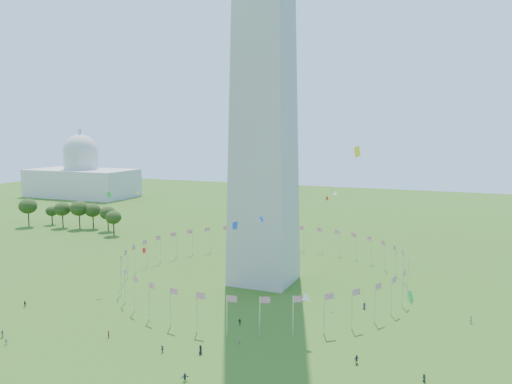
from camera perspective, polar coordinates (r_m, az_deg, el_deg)
ground at (r=104.72m, az=-9.54°, el=-17.50°), size 600.00×600.00×0.00m
flag_ring at (r=145.51m, az=0.91°, el=-8.45°), size 80.24×80.24×9.00m
capitol_building at (r=348.77m, az=-19.36°, el=3.27°), size 70.00×35.00×46.00m
crowd at (r=98.38m, az=-6.17°, el=-18.60°), size 102.60×68.49×1.86m
kites_aloft at (r=116.78m, az=-0.04°, el=-5.66°), size 123.64×77.55×37.03m
tree_line_west at (r=235.61m, az=-20.16°, el=-2.62°), size 55.69×15.59×12.53m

